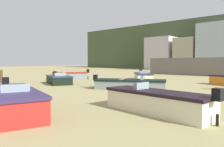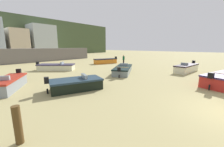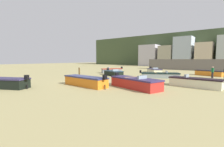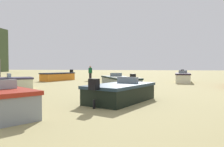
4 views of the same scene
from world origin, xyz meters
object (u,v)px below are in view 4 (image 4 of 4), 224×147
boat_cream_7 (183,77)px  boat_grey_8 (120,81)px  boat_black_4 (121,92)px  beach_walker_foreground (90,72)px  boat_orange_6 (58,77)px

boat_cream_7 → boat_grey_8: boat_cream_7 is taller
boat_black_4 → beach_walker_foreground: (13.19, 5.42, 0.56)m
boat_orange_6 → boat_cream_7: bearing=-159.3°
boat_black_4 → beach_walker_foreground: beach_walker_foreground is taller
boat_black_4 → boat_orange_6: 15.28m
boat_grey_8 → boat_cream_7: bearing=17.2°
boat_orange_6 → boat_grey_8: size_ratio=0.83×
boat_black_4 → boat_orange_6: (12.46, 8.85, 0.04)m
boat_cream_7 → beach_walker_foreground: 9.64m
boat_black_4 → boat_cream_7: (12.76, -4.20, 0.06)m
boat_cream_7 → boat_grey_8: (-5.47, 5.43, -0.08)m
boat_cream_7 → boat_grey_8: 7.71m
boat_black_4 → beach_walker_foreground: bearing=134.5°
boat_orange_6 → boat_grey_8: (-5.17, -7.63, -0.06)m
beach_walker_foreground → boat_black_4: bearing=140.3°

